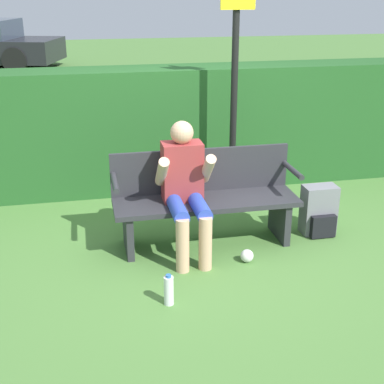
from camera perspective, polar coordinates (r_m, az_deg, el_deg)
ground_plane at (r=4.92m, az=1.48°, el=-5.49°), size 40.00×40.00×0.00m
hedge_back at (r=6.14m, az=-1.86°, el=6.83°), size 12.00×0.57×1.37m
park_bench at (r=4.80m, az=1.35°, el=-0.59°), size 1.64×0.48×0.84m
person_seated at (r=4.56m, az=-0.74°, el=0.80°), size 0.48×0.66×1.14m
backpack at (r=5.17m, az=13.41°, el=-2.01°), size 0.31×0.25×0.47m
water_bottle at (r=3.99m, az=-2.50°, el=-10.43°), size 0.07×0.07×0.25m
signpost at (r=5.53m, az=4.55°, el=11.38°), size 0.34×0.09×2.26m
litter_crumple at (r=4.61m, az=5.88°, el=-6.79°), size 0.11×0.11×0.11m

